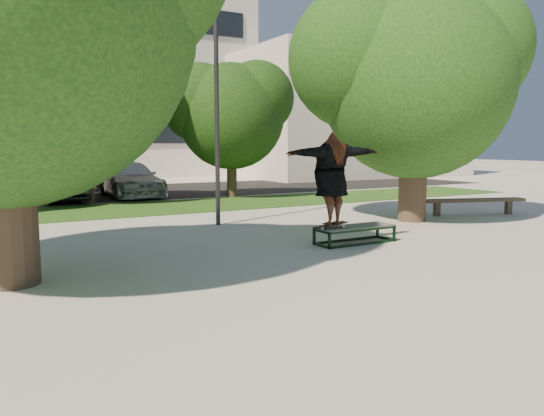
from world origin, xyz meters
TOP-DOWN VIEW (x-y plane):
  - ground at (0.00, 0.00)m, footprint 120.00×120.00m
  - grass_strip at (1.00, 9.50)m, footprint 30.00×4.00m
  - asphalt_strip at (0.00, 16.00)m, footprint 40.00×8.00m
  - tree_right at (5.92, 3.08)m, footprint 6.24×5.33m
  - bg_tree_mid at (-1.08, 12.08)m, footprint 5.76×4.92m
  - bg_tree_right at (4.43, 11.57)m, footprint 5.04×4.31m
  - lamppost at (1.00, 5.00)m, footprint 0.25×0.15m
  - office_building at (-2.00, 31.98)m, footprint 30.00×14.12m
  - side_building at (18.00, 22.00)m, footprint 15.00×10.00m
  - grind_box at (2.50, 1.13)m, footprint 1.80×0.60m
  - skater_rig at (1.85, 1.13)m, footprint 2.38×0.70m
  - bench at (8.50, 2.98)m, footprint 3.20×1.46m
  - car_silver_a at (-3.50, 14.76)m, footprint 2.60×4.73m
  - car_dark at (-1.50, 13.50)m, footprint 2.31×4.90m
  - car_grey at (1.11, 16.42)m, footprint 2.26×4.75m
  - car_silver_b at (1.01, 13.91)m, footprint 2.00×4.86m

SIDE VIEW (x-z plane):
  - ground at x=0.00m, z-range 0.00..0.00m
  - asphalt_strip at x=0.00m, z-range 0.00..0.01m
  - grass_strip at x=1.00m, z-range 0.00..0.02m
  - grind_box at x=2.50m, z-range 0.00..0.38m
  - bench at x=8.50m, z-range 0.17..0.66m
  - car_grey at x=1.11m, z-range 0.00..1.31m
  - car_silver_b at x=1.01m, z-range 0.00..1.41m
  - car_silver_a at x=-3.50m, z-range 0.00..1.52m
  - car_dark at x=-1.50m, z-range 0.00..1.55m
  - skater_rig at x=1.85m, z-range 0.41..2.42m
  - lamppost at x=1.00m, z-range 0.10..6.21m
  - bg_tree_right at x=4.43m, z-range 0.77..6.21m
  - side_building at x=18.00m, z-range 0.00..8.00m
  - bg_tree_mid at x=-1.08m, z-range 0.90..7.14m
  - tree_right at x=5.92m, z-range 0.84..7.35m
  - office_building at x=-2.00m, z-range 0.00..16.00m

